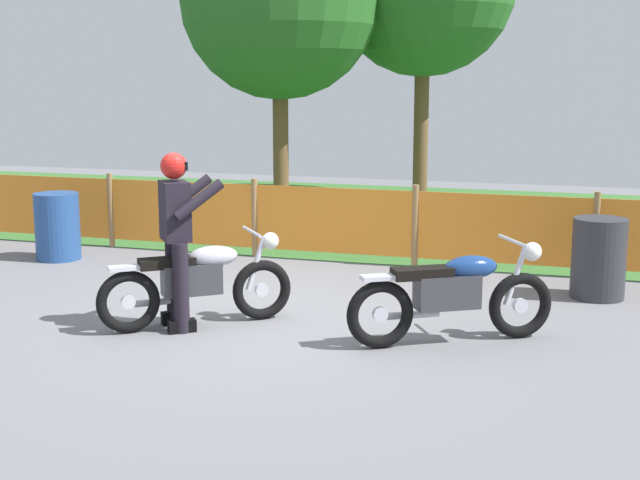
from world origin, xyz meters
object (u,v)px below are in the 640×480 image
at_px(motorcycle_trailing, 198,281).
at_px(spare_drum, 599,258).
at_px(motorcycle_lead, 453,294).
at_px(oil_drum, 57,226).
at_px(rider_trailing, 177,234).

relative_size(motorcycle_trailing, spare_drum, 1.77).
bearing_deg(motorcycle_lead, motorcycle_trailing, 153.52).
bearing_deg(spare_drum, oil_drum, -179.89).
distance_m(rider_trailing, oil_drum, 3.86).
relative_size(motorcycle_trailing, oil_drum, 1.77).
relative_size(motorcycle_lead, motorcycle_trailing, 1.12).
xyz_separation_m(motorcycle_lead, spare_drum, (1.24, 2.12, -0.01)).
relative_size(rider_trailing, spare_drum, 1.92).
height_order(motorcycle_lead, oil_drum, motorcycle_lead).
relative_size(motorcycle_lead, spare_drum, 1.98).
xyz_separation_m(rider_trailing, spare_drum, (3.82, 2.43, -0.48)).
bearing_deg(oil_drum, motorcycle_lead, -20.73).
bearing_deg(oil_drum, rider_trailing, -39.08).
height_order(motorcycle_trailing, spare_drum, motorcycle_trailing).
height_order(rider_trailing, oil_drum, rider_trailing).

